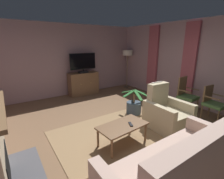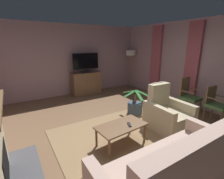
{
  "view_description": "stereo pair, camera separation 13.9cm",
  "coord_description": "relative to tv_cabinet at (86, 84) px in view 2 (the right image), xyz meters",
  "views": [
    {
      "loc": [
        -2.17,
        -2.7,
        1.98
      ],
      "look_at": [
        -0.15,
        0.27,
        0.95
      ],
      "focal_mm": 26.09,
      "sensor_mm": 36.0,
      "label": 1
    },
    {
      "loc": [
        -2.05,
        -2.78,
        1.98
      ],
      "look_at": [
        -0.15,
        0.27,
        0.95
      ],
      "focal_mm": 26.09,
      "sensor_mm": 36.0,
      "label": 2
    }
  ],
  "objects": [
    {
      "name": "wall_back",
      "position": [
        -0.41,
        0.35,
        0.92
      ],
      "size": [
        6.21,
        0.1,
        2.68
      ],
      "primitive_type": "cube",
      "color": "gray",
      "rests_on": "ground_plane"
    },
    {
      "name": "wall_right_with_window",
      "position": [
        2.45,
        -3.1,
        0.92
      ],
      "size": [
        0.1,
        7.4,
        2.68
      ],
      "primitive_type": "cube",
      "color": "#A6858B",
      "rests_on": "ground_plane"
    },
    {
      "name": "floor_lamp",
      "position": [
        2.12,
        -0.11,
        1.02
      ],
      "size": [
        0.44,
        0.44,
        1.68
      ],
      "color": "#4C4233",
      "rests_on": "ground_plane"
    },
    {
      "name": "television",
      "position": [
        0.0,
        -0.05,
        0.86
      ],
      "size": [
        1.03,
        0.2,
        0.74
      ],
      "color": "black",
      "rests_on": "tv_cabinet"
    },
    {
      "name": "rug_central",
      "position": [
        -0.7,
        -3.07,
        -0.41
      ],
      "size": [
        2.6,
        1.76,
        0.01
      ],
      "primitive_type": "cube",
      "color": "#8E704C",
      "rests_on": "ground_plane"
    },
    {
      "name": "tv_cabinet",
      "position": [
        0.0,
        0.0,
        0.0
      ],
      "size": [
        1.14,
        0.49,
        0.88
      ],
      "color": "#4A3523",
      "rests_on": "ground_plane"
    },
    {
      "name": "armchair_facing_sofa",
      "position": [
        0.52,
        -3.57,
        -0.09
      ],
      "size": [
        0.86,
        0.94,
        1.05
      ],
      "color": "tan",
      "rests_on": "ground_plane"
    },
    {
      "name": "tv_remote",
      "position": [
        -0.64,
        -3.61,
        0.02
      ],
      "size": [
        0.11,
        0.18,
        0.02
      ],
      "primitive_type": "cube",
      "rotation": [
        0.0,
        0.0,
        1.16
      ],
      "color": "black",
      "rests_on": "coffee_table"
    },
    {
      "name": "curtain_panel_far",
      "position": [
        2.34,
        -1.4,
        1.06
      ],
      "size": [
        0.1,
        0.44,
        2.25
      ],
      "primitive_type": "cube",
      "color": "#A34C56"
    },
    {
      "name": "ground_plane",
      "position": [
        -0.41,
        -3.1,
        -0.44
      ],
      "size": [
        6.21,
        7.4,
        0.04
      ],
      "primitive_type": "cube",
      "color": "brown"
    },
    {
      "name": "side_chair_beside_plant",
      "position": [
        1.8,
        -3.25,
        0.11
      ],
      "size": [
        0.49,
        0.5,
        1.03
      ],
      "color": "#4C703D",
      "rests_on": "ground_plane"
    },
    {
      "name": "curtain_panel_near",
      "position": [
        2.34,
        -2.9,
        1.06
      ],
      "size": [
        0.1,
        0.44,
        2.25
      ],
      "primitive_type": "cube",
      "color": "#A34C56"
    },
    {
      "name": "coffee_table",
      "position": [
        -0.78,
        -3.53,
        -0.04
      ],
      "size": [
        1.03,
        0.61,
        0.42
      ],
      "color": "brown",
      "rests_on": "ground_plane"
    },
    {
      "name": "sofa_floral",
      "position": [
        -0.84,
        -4.82,
        -0.08
      ],
      "size": [
        2.15,
        0.87,
        1.01
      ],
      "color": "#BC9E8E",
      "rests_on": "ground_plane"
    },
    {
      "name": "potted_plant_on_hearth_side",
      "position": [
        0.4,
        -2.54,
        -0.21
      ],
      "size": [
        0.74,
        0.85,
        0.72
      ],
      "color": "#3D4C5B",
      "rests_on": "ground_plane"
    },
    {
      "name": "side_chair_mid_row",
      "position": [
        1.81,
        -4.0,
        0.08
      ],
      "size": [
        0.45,
        0.5,
        0.92
      ],
      "color": "#4C703D",
      "rests_on": "ground_plane"
    }
  ]
}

